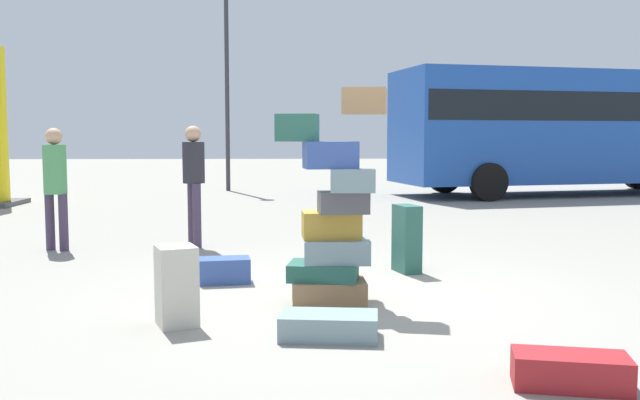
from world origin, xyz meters
name	(u,v)px	position (x,y,z in m)	size (l,w,h in m)	color
ground_plane	(358,297)	(0.00, 0.00, 0.00)	(80.00, 80.00, 0.00)	gray
suitcase_tower	(333,220)	(-0.25, -0.17, 0.76)	(1.03, 0.59, 1.96)	olive
suitcase_slate_foreground_far	(329,326)	(-0.35, -1.32, 0.09)	(0.74, 0.39, 0.19)	gray
suitcase_teal_upright_blue	(407,239)	(0.66, 1.19, 0.38)	(0.21, 0.37, 0.76)	#26594C
suitcase_maroon_behind_tower	(571,371)	(1.06, -2.42, 0.10)	(0.68, 0.31, 0.21)	maroon
suitcase_navy_white_trunk	(225,270)	(-1.33, 0.70, 0.13)	(0.52, 0.31, 0.26)	#334F99
suitcase_navy_foreground_near	(335,250)	(-0.11, 1.96, 0.13)	(0.67, 0.30, 0.26)	#334F99
suitcase_cream_right_side	(177,286)	(-1.56, -0.92, 0.32)	(0.30, 0.33, 0.65)	beige
person_bearded_onlooker	(194,175)	(-1.97, 3.06, 1.00)	(0.30, 0.32, 1.66)	#3F334C
person_tourist_with_camera	(55,178)	(-3.76, 2.84, 0.97)	(0.32, 0.30, 1.63)	#3F334C
parked_bus	(573,124)	(6.71, 11.38, 1.83)	(9.65, 4.35, 3.15)	#1E4CA5
lamp_post	(227,46)	(-2.40, 12.93, 4.00)	(0.36, 0.36, 6.12)	#333338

